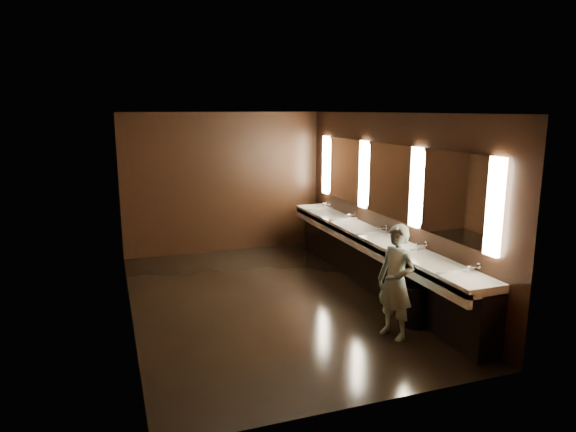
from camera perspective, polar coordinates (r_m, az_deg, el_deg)
The scene contains 10 objects.
floor at distance 7.91m, azimuth -2.12°, elevation -9.35°, with size 6.00×6.00×0.00m, color black.
ceiling at distance 7.38m, azimuth -2.28°, elevation 11.38°, with size 4.00×6.00×0.02m, color #2D2D2B.
wall_back at distance 10.38m, azimuth -7.17°, elevation 3.66°, with size 4.00×0.02×2.80m, color black.
wall_front at distance 4.82m, azimuth 8.59°, elevation -5.86°, with size 4.00×0.02×2.80m, color black.
wall_left at distance 7.19m, azimuth -17.59°, elevation -0.41°, with size 0.02×6.00×2.80m, color black.
wall_right at distance 8.32m, azimuth 11.06°, elevation 1.53°, with size 0.02×6.00×2.80m, color black.
sink_counter at distance 8.43m, azimuth 9.60°, elevation -4.61°, with size 0.55×5.40×1.01m.
mirror_band at distance 8.26m, azimuth 11.04°, elevation 3.91°, with size 0.06×5.03×1.15m.
person at distance 6.61m, azimuth 11.91°, elevation -7.17°, with size 0.53×0.35×1.46m, color #8DCAD3.
trash_bin at distance 7.16m, azimuth 13.99°, elevation -9.61°, with size 0.36×0.36×0.56m, color black.
Camera 1 is at (-2.20, -7.04, 2.85)m, focal length 32.00 mm.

